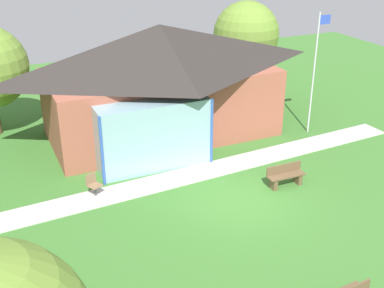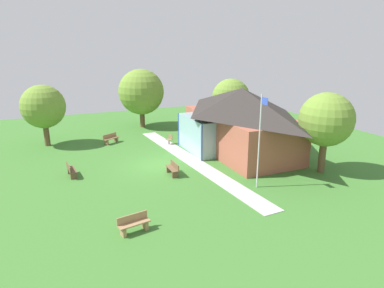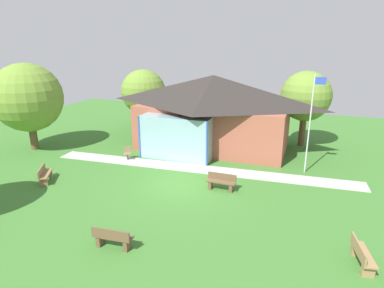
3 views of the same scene
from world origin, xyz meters
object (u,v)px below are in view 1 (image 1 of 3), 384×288
(pavilion, at_px, (160,80))
(bench_rear_near_path, at_px, (285,176))
(flagpole, at_px, (315,69))
(bench_mid_left, at_px, (48,280))
(patio_chair_west, at_px, (94,186))
(tree_behind_pavilion_right, at_px, (246,35))

(pavilion, distance_m, bench_rear_near_path, 7.37)
(pavilion, bearing_deg, bench_rear_near_path, -68.55)
(flagpole, bearing_deg, bench_rear_near_path, -135.42)
(bench_mid_left, relative_size, patio_chair_west, 1.76)
(bench_mid_left, relative_size, tree_behind_pavilion_right, 0.28)
(flagpole, bearing_deg, tree_behind_pavilion_right, 94.93)
(bench_mid_left, distance_m, bench_rear_near_path, 9.56)
(bench_mid_left, xyz_separation_m, bench_rear_near_path, (9.27, 2.34, 0.00))
(patio_chair_west, relative_size, tree_behind_pavilion_right, 0.16)
(patio_chair_west, bearing_deg, bench_rear_near_path, 135.88)
(flagpole, distance_m, bench_mid_left, 14.94)
(bench_mid_left, relative_size, bench_rear_near_path, 1.00)
(pavilion, distance_m, flagpole, 7.06)
(pavilion, bearing_deg, bench_mid_left, -127.13)
(bench_mid_left, bearing_deg, bench_rear_near_path, 73.18)
(bench_mid_left, height_order, bench_rear_near_path, same)
(pavilion, height_order, bench_rear_near_path, pavilion)
(bench_rear_near_path, bearing_deg, flagpole, -134.48)
(bench_mid_left, bearing_deg, patio_chair_west, 121.45)
(pavilion, bearing_deg, tree_behind_pavilion_right, 25.42)
(bench_mid_left, bearing_deg, tree_behind_pavilion_right, 101.55)
(patio_chair_west, bearing_deg, bench_mid_left, 36.51)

